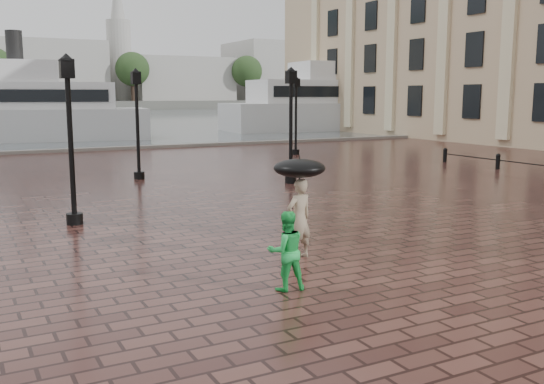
{
  "coord_description": "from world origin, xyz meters",
  "views": [
    {
      "loc": [
        -8.75,
        -6.75,
        3.48
      ],
      "look_at": [
        -2.74,
        4.67,
        1.4
      ],
      "focal_mm": 40.0,
      "sensor_mm": 36.0,
      "label": 1
    }
  ],
  "objects": [
    {
      "name": "quay_edge",
      "position": [
        0.0,
        32.0,
        0.0
      ],
      "size": [
        80.0,
        0.6,
        0.3
      ],
      "primitive_type": "cube",
      "color": "slate",
      "rests_on": "ground"
    },
    {
      "name": "harbour_water",
      "position": [
        0.0,
        92.0,
        0.0
      ],
      "size": [
        240.0,
        240.0,
        0.0
      ],
      "primitive_type": "plane",
      "color": "#4A535A",
      "rests_on": "ground"
    },
    {
      "name": "umbrella",
      "position": [
        -2.34,
        4.19,
        1.95
      ],
      "size": [
        1.1,
        1.1,
        1.15
      ],
      "color": "black",
      "rests_on": "ground"
    },
    {
      "name": "ground",
      "position": [
        0.0,
        0.0,
        0.0
      ],
      "size": [
        300.0,
        300.0,
        0.0
      ],
      "primitive_type": "plane",
      "color": "#321A17",
      "rests_on": "ground"
    },
    {
      "name": "distant_skyline",
      "position": [
        48.14,
        150.0,
        9.45
      ],
      "size": [
        102.5,
        22.0,
        33.0
      ],
      "color": "#9D9A95",
      "rests_on": "ground"
    },
    {
      "name": "ferry_far",
      "position": [
        28.08,
        44.54,
        2.73
      ],
      "size": [
        28.17,
        8.87,
        9.09
      ],
      "rotation": [
        0.0,
        0.0,
        -0.08
      ],
      "color": "#BEBEBE",
      "rests_on": "ground"
    },
    {
      "name": "adult_pedestrian",
      "position": [
        -2.34,
        4.19,
        0.86
      ],
      "size": [
        0.7,
        0.53,
        1.72
      ],
      "primitive_type": "imported",
      "rotation": [
        0.0,
        0.0,
        3.34
      ],
      "color": "gray",
      "rests_on": "ground"
    },
    {
      "name": "child_pedestrian",
      "position": [
        -3.64,
        2.43,
        0.72
      ],
      "size": [
        0.78,
        0.65,
        1.44
      ],
      "primitive_type": "imported",
      "rotation": [
        0.0,
        0.0,
        2.98
      ],
      "color": "green",
      "rests_on": "ground"
    },
    {
      "name": "street_lamps",
      "position": [
        -1.6,
        17.6,
        2.33
      ],
      "size": [
        21.44,
        14.44,
        4.4
      ],
      "color": "black",
      "rests_on": "ground"
    }
  ]
}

